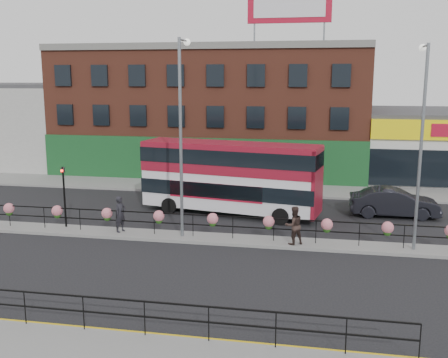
% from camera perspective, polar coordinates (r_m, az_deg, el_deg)
% --- Properties ---
extents(ground, '(120.00, 120.00, 0.00)m').
position_cam_1_polar(ground, '(26.02, -1.23, -6.67)').
color(ground, black).
rests_on(ground, ground).
extents(north_pavement, '(60.00, 4.00, 0.15)m').
position_cam_1_polar(north_pavement, '(37.43, 2.55, -1.03)').
color(north_pavement, gray).
rests_on(north_pavement, ground).
extents(median, '(60.00, 1.60, 0.15)m').
position_cam_1_polar(median, '(25.99, -1.23, -6.51)').
color(median, gray).
rests_on(median, ground).
extents(yellow_line_inner, '(60.00, 0.10, 0.01)m').
position_cam_1_polar(yellow_line_inner, '(17.34, -8.11, -16.27)').
color(yellow_line_inner, gold).
rests_on(yellow_line_inner, ground).
extents(yellow_line_outer, '(60.00, 0.10, 0.01)m').
position_cam_1_polar(yellow_line_outer, '(17.19, -8.31, -16.53)').
color(yellow_line_outer, gold).
rests_on(yellow_line_outer, ground).
extents(brick_building, '(25.00, 12.21, 10.30)m').
position_cam_1_polar(brick_building, '(45.21, -1.02, 7.55)').
color(brick_building, brown).
rests_on(brick_building, ground).
extents(warehouse_west, '(15.50, 12.00, 7.30)m').
position_cam_1_polar(warehouse_west, '(53.27, -22.97, 5.62)').
color(warehouse_west, '#A7A7A2').
rests_on(warehouse_west, ground).
extents(billboard, '(6.00, 0.29, 4.40)m').
position_cam_1_polar(billboard, '(39.65, 7.14, 18.63)').
color(billboard, '#A20E25').
rests_on(billboard, brick_building).
extents(median_railing, '(30.04, 0.56, 1.23)m').
position_cam_1_polar(median_railing, '(25.71, -1.24, -4.45)').
color(median_railing, black).
rests_on(median_railing, median).
extents(south_railing, '(20.04, 0.05, 1.12)m').
position_cam_1_polar(south_railing, '(17.30, -15.09, -13.11)').
color(south_railing, black).
rests_on(south_railing, south_pavement).
extents(double_decker_bus, '(10.67, 4.28, 4.20)m').
position_cam_1_polar(double_decker_bus, '(30.25, 0.73, 0.90)').
color(double_decker_bus, silver).
rests_on(double_decker_bus, ground).
extents(car, '(1.89, 5.03, 1.64)m').
position_cam_1_polar(car, '(31.64, 18.03, -2.45)').
color(car, black).
rests_on(car, ground).
extents(pedestrian_a, '(0.97, 0.90, 1.85)m').
position_cam_1_polar(pedestrian_a, '(27.14, -11.21, -3.77)').
color(pedestrian_a, black).
rests_on(pedestrian_a, median).
extents(pedestrian_b, '(1.48, 1.45, 1.83)m').
position_cam_1_polar(pedestrian_b, '(24.91, 7.61, -5.02)').
color(pedestrian_b, '#31231E').
rests_on(pedestrian_b, median).
extents(lamp_column_west, '(0.34, 1.69, 9.61)m').
position_cam_1_polar(lamp_column_west, '(25.40, -4.62, 6.33)').
color(lamp_column_west, slate).
rests_on(lamp_column_west, median).
extents(lamp_column_east, '(0.33, 1.62, 9.23)m').
position_cam_1_polar(lamp_column_east, '(24.91, 20.68, 5.04)').
color(lamp_column_east, slate).
rests_on(lamp_column_east, median).
extents(traffic_light_median, '(0.15, 0.28, 3.65)m').
position_cam_1_polar(traffic_light_median, '(28.44, -17.06, -0.48)').
color(traffic_light_median, black).
rests_on(traffic_light_median, median).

